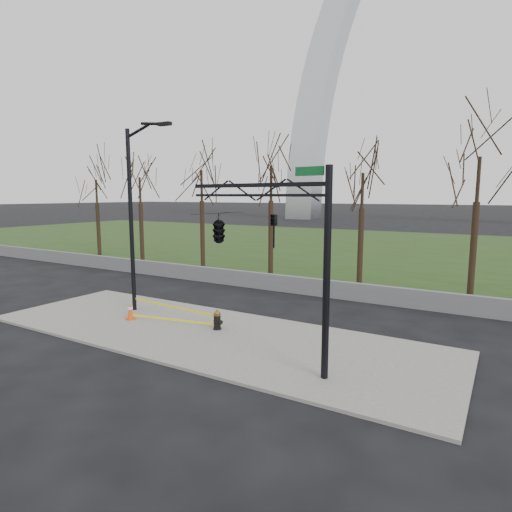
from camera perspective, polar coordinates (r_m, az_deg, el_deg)
The scene contains 11 objects.
ground at distance 16.43m, azimuth -6.77°, elevation -10.40°, with size 500.00×500.00×0.00m, color black.
sidewalk at distance 16.41m, azimuth -6.78°, elevation -10.23°, with size 18.00×6.00×0.10m, color slate.
grass_strip at distance 43.69m, azimuth 17.86°, elevation 0.93°, with size 120.00×40.00×0.06m, color #243B15.
guardrail at distance 22.95m, azimuth 5.45°, elevation -3.87°, with size 60.00×0.30×0.90m, color #59595B.
gateway_arch at distance 91.99m, azimuth 25.77°, elevation 24.62°, with size 66.00×6.00×65.00m, color #B0B3B7, non-canonical shape.
tree_row at distance 25.43m, azimuth 14.07°, elevation 4.76°, with size 50.52×4.00×7.64m.
fire_hydrant at distance 16.59m, azimuth -5.18°, elevation -8.53°, with size 0.49×0.32×0.78m.
traffic_cone at distance 18.56m, azimuth -16.43°, elevation -7.11°, with size 0.44×0.44×0.67m.
street_light at distance 19.31m, azimuth -15.92°, elevation 6.31°, with size 2.39×0.34×8.21m.
traffic_signal_mast at distance 13.49m, azimuth -2.63°, elevation 3.63°, with size 5.07×2.53×6.00m.
caution_tape at distance 17.90m, azimuth -11.11°, elevation -7.38°, with size 4.88×1.18×0.40m.
Camera 1 is at (9.53, -12.33, 5.20)m, focal length 29.96 mm.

